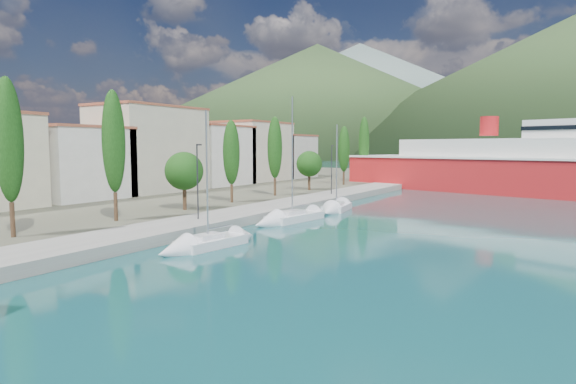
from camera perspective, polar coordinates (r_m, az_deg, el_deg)
The scene contains 10 objects.
ground at distance 135.70m, azimuth 23.88°, elevation 2.10°, with size 1400.00×1400.00×0.00m, color #144C50.
quay at distance 48.60m, azimuth -1.75°, elevation -2.00°, with size 5.00×88.00×0.80m, color gray.
land_strip at distance 81.90m, azimuth -20.60°, elevation 0.62°, with size 70.00×148.00×0.70m, color #565644.
town_buildings at distance 71.14m, azimuth -12.63°, elevation 4.38°, with size 9.20×69.20×11.30m.
tree_row at distance 55.99m, azimuth -3.29°, elevation 4.56°, with size 3.59×61.90×11.07m.
lamp_posts at distance 40.06m, azimuth -9.78°, elevation 1.65°, with size 0.15×46.80×6.06m.
sailboat_near at distance 31.43m, azimuth -11.25°, elevation -6.39°, with size 2.82×6.99×9.77m.
sailboat_mid at distance 41.73m, azimuth -0.89°, elevation -3.36°, with size 3.29×8.48×11.89m.
sailboat_far at distance 49.09m, azimuth 5.34°, elevation -2.09°, with size 3.29×6.91×9.75m.
ferry at distance 75.29m, azimuth 28.49°, elevation 2.38°, with size 60.35×26.04×11.73m.
Camera 1 is at (17.22, -14.44, 6.61)m, focal length 30.00 mm.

